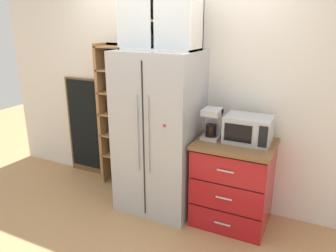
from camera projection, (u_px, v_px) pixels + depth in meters
The scene contains 12 objects.
ground_plane at pixel (160, 204), 3.76m from camera, with size 10.64×10.64×0.00m, color tan.
wall_back_cream at pixel (175, 89), 3.72m from camera, with size 4.94×0.10×2.55m, color silver.
refrigerator at pixel (160, 132), 3.50m from camera, with size 0.83×0.71×1.74m.
pantry_shelf_column at pixel (121, 115), 4.03m from camera, with size 0.52×0.26×1.77m.
counter_cabinet at pixel (233, 182), 3.33m from camera, with size 0.76×0.64×0.88m.
microwave at pixel (248, 129), 3.15m from camera, with size 0.44×0.33×0.26m.
coffee_maker at pixel (212, 123), 3.25m from camera, with size 0.17×0.20×0.31m.
mug_sage at pixel (237, 137), 3.20m from camera, with size 0.11×0.07×0.09m.
mug_cream at pixel (238, 135), 3.24m from camera, with size 0.11×0.07×0.09m.
bottle_amber at pixel (237, 131), 3.17m from camera, with size 0.06×0.06×0.24m.
upper_cabinet at pixel (161, 21), 3.19m from camera, with size 0.80×0.32×0.55m.
chalkboard_menu at pixel (87, 127), 4.37m from camera, with size 0.60×0.04×1.31m.
Camera 1 is at (1.53, -2.93, 2.01)m, focal length 34.79 mm.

